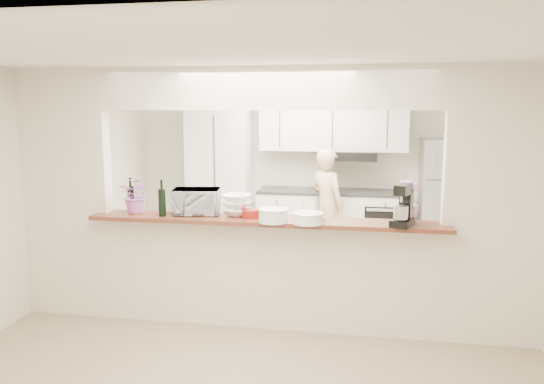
% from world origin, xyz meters
% --- Properties ---
extents(floor, '(6.00, 6.00, 0.00)m').
position_xyz_m(floor, '(0.00, 0.00, 0.00)').
color(floor, tan).
rests_on(floor, ground).
extents(tile_overlay, '(5.00, 2.90, 0.01)m').
position_xyz_m(tile_overlay, '(0.00, 1.55, 0.01)').
color(tile_overlay, beige).
rests_on(tile_overlay, floor).
extents(partition, '(5.00, 0.15, 2.50)m').
position_xyz_m(partition, '(0.00, 0.00, 1.48)').
color(partition, silver).
rests_on(partition, floor).
extents(bar_counter, '(3.40, 0.38, 1.09)m').
position_xyz_m(bar_counter, '(0.00, -0.00, 0.58)').
color(bar_counter, silver).
rests_on(bar_counter, floor).
extents(kitchen_cabinets, '(3.15, 0.62, 2.25)m').
position_xyz_m(kitchen_cabinets, '(-0.19, 2.72, 0.97)').
color(kitchen_cabinets, white).
rests_on(kitchen_cabinets, floor).
extents(refrigerator, '(0.75, 0.70, 1.70)m').
position_xyz_m(refrigerator, '(2.05, 2.65, 0.85)').
color(refrigerator, '#A5A5AA').
rests_on(refrigerator, floor).
extents(flower_left, '(0.40, 0.37, 0.36)m').
position_xyz_m(flower_left, '(-1.30, -0.01, 1.27)').
color(flower_left, pink).
rests_on(flower_left, bar_counter).
extents(wine_bottle_a, '(0.07, 0.07, 0.34)m').
position_xyz_m(wine_bottle_a, '(-1.40, 0.07, 1.22)').
color(wine_bottle_a, black).
rests_on(wine_bottle_a, bar_counter).
extents(wine_bottle_b, '(0.07, 0.07, 0.35)m').
position_xyz_m(wine_bottle_b, '(-1.00, -0.10, 1.23)').
color(wine_bottle_b, black).
rests_on(wine_bottle_b, bar_counter).
extents(toaster_oven, '(0.49, 0.38, 0.25)m').
position_xyz_m(toaster_oven, '(-0.71, 0.05, 1.21)').
color(toaster_oven, silver).
rests_on(toaster_oven, bar_counter).
extents(serving_bowls, '(0.33, 0.33, 0.20)m').
position_xyz_m(serving_bowls, '(-0.30, 0.05, 1.19)').
color(serving_bowls, white).
rests_on(serving_bowls, bar_counter).
extents(plate_stack_a, '(0.27, 0.27, 0.13)m').
position_xyz_m(plate_stack_a, '(0.10, -0.19, 1.15)').
color(plate_stack_a, white).
rests_on(plate_stack_a, bar_counter).
extents(plate_stack_b, '(0.28, 0.28, 0.10)m').
position_xyz_m(plate_stack_b, '(0.42, -0.19, 1.14)').
color(plate_stack_b, white).
rests_on(plate_stack_b, bar_counter).
extents(red_bowl, '(0.17, 0.17, 0.08)m').
position_xyz_m(red_bowl, '(-0.15, -0.03, 1.13)').
color(red_bowl, maroon).
rests_on(red_bowl, bar_counter).
extents(tan_bowl, '(0.17, 0.17, 0.08)m').
position_xyz_m(tan_bowl, '(0.05, -0.03, 1.13)').
color(tan_bowl, tan).
rests_on(tan_bowl, bar_counter).
extents(utensil_caddy, '(0.23, 0.15, 0.21)m').
position_xyz_m(utensil_caddy, '(0.45, 0.05, 1.18)').
color(utensil_caddy, silver).
rests_on(utensil_caddy, bar_counter).
extents(stand_mixer, '(0.24, 0.29, 0.37)m').
position_xyz_m(stand_mixer, '(1.25, -0.14, 1.26)').
color(stand_mixer, black).
rests_on(stand_mixer, bar_counter).
extents(flower_right, '(0.24, 0.24, 0.38)m').
position_xyz_m(flower_right, '(1.30, 0.05, 1.28)').
color(flower_right, '#C469BB').
rests_on(flower_right, bar_counter).
extents(person, '(0.68, 0.66, 1.56)m').
position_xyz_m(person, '(0.41, 2.30, 0.78)').
color(person, tan).
rests_on(person, floor).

